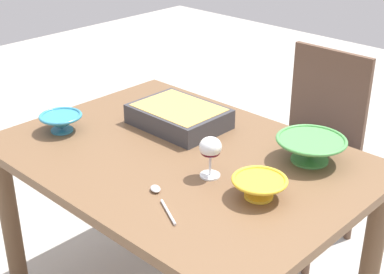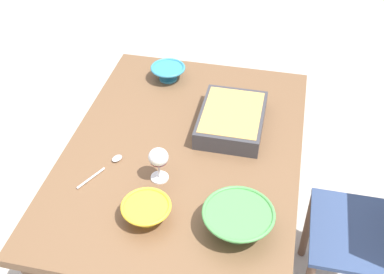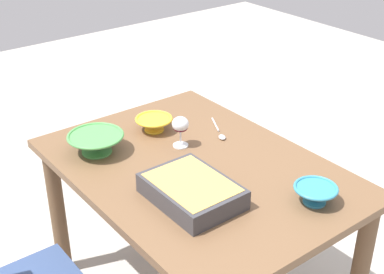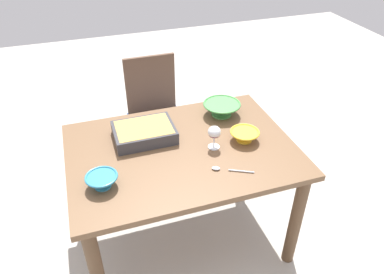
# 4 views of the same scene
# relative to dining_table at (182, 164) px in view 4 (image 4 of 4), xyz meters

# --- Properties ---
(ground_plane) EXTENTS (8.00, 8.00, 0.00)m
(ground_plane) POSITION_rel_dining_table_xyz_m (0.00, 0.00, -0.61)
(ground_plane) COLOR #B2ADA3
(dining_table) EXTENTS (1.26, 0.91, 0.72)m
(dining_table) POSITION_rel_dining_table_xyz_m (0.00, 0.00, 0.00)
(dining_table) COLOR brown
(dining_table) RESTS_ON ground_plane
(chair) EXTENTS (0.41, 0.40, 0.90)m
(chair) POSITION_rel_dining_table_xyz_m (0.03, 0.82, -0.12)
(chair) COLOR #334772
(chair) RESTS_ON ground_plane
(wine_glass) EXTENTS (0.07, 0.07, 0.14)m
(wine_glass) POSITION_rel_dining_table_xyz_m (0.18, -0.05, 0.21)
(wine_glass) COLOR white
(wine_glass) RESTS_ON dining_table
(casserole_dish) EXTENTS (0.35, 0.26, 0.08)m
(casserole_dish) POSITION_rel_dining_table_xyz_m (-0.18, 0.16, 0.16)
(casserole_dish) COLOR #38383D
(casserole_dish) RESTS_ON dining_table
(mixing_bowl) EXTENTS (0.16, 0.16, 0.07)m
(mixing_bowl) POSITION_rel_dining_table_xyz_m (-0.46, -0.18, 0.15)
(mixing_bowl) COLOR teal
(mixing_bowl) RESTS_ON dining_table
(small_bowl) EXTENTS (0.24, 0.24, 0.08)m
(small_bowl) POSITION_rel_dining_table_xyz_m (0.35, 0.26, 0.16)
(small_bowl) COLOR #4C994C
(small_bowl) RESTS_ON dining_table
(serving_bowl) EXTENTS (0.17, 0.17, 0.06)m
(serving_bowl) POSITION_rel_dining_table_xyz_m (0.37, -0.04, 0.15)
(serving_bowl) COLOR yellow
(serving_bowl) RESTS_ON dining_table
(serving_spoon) EXTENTS (0.21, 0.12, 0.01)m
(serving_spoon) POSITION_rel_dining_table_xyz_m (0.15, -0.25, 0.12)
(serving_spoon) COLOR silver
(serving_spoon) RESTS_ON dining_table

